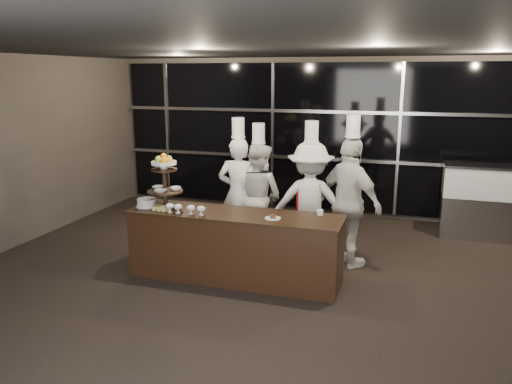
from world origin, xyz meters
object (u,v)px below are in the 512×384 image
(display_stand, at_px, (164,177))
(chef_d, at_px, (350,202))
(chef_a, at_px, (239,192))
(chef_b, at_px, (258,196))
(buffet_counter, at_px, (235,246))
(chef_c, at_px, (310,202))
(display_case, at_px, (487,198))
(layer_cake, at_px, (147,203))

(display_stand, relative_size, chef_d, 0.34)
(chef_a, bearing_deg, chef_b, 20.82)
(chef_b, bearing_deg, buffet_counter, -86.80)
(chef_c, height_order, chef_d, chef_d)
(chef_a, distance_m, chef_d, 1.75)
(display_stand, xyz_separation_m, chef_a, (0.64, 1.17, -0.43))
(display_case, bearing_deg, chef_a, -154.95)
(layer_cake, height_order, chef_c, chef_c)
(chef_a, xyz_separation_m, chef_c, (1.16, -0.18, -0.02))
(display_stand, height_order, chef_b, chef_b)
(display_case, bearing_deg, display_stand, -146.33)
(display_stand, relative_size, chef_a, 0.36)
(layer_cake, xyz_separation_m, chef_d, (2.64, 0.98, -0.03))
(display_stand, bearing_deg, layer_cake, -169.16)
(display_stand, xyz_separation_m, chef_d, (2.38, 0.93, -0.39))
(buffet_counter, distance_m, chef_c, 1.34)
(chef_c, bearing_deg, chef_d, -5.49)
(display_case, bearing_deg, chef_c, -143.25)
(chef_a, height_order, chef_c, same)
(chef_b, relative_size, chef_d, 0.91)
(display_stand, bearing_deg, chef_d, 21.44)
(layer_cake, height_order, chef_a, chef_a)
(display_case, distance_m, chef_b, 3.84)
(chef_d, bearing_deg, layer_cake, -159.55)
(display_case, xyz_separation_m, chef_b, (-3.47, -1.65, 0.16))
(layer_cake, relative_size, chef_a, 0.15)
(chef_c, bearing_deg, display_case, 36.75)
(chef_a, relative_size, chef_d, 0.95)
(display_stand, height_order, chef_d, chef_d)
(chef_a, bearing_deg, chef_d, -7.88)
(chef_d, bearing_deg, chef_b, 166.45)
(layer_cake, xyz_separation_m, chef_c, (2.06, 1.04, -0.08))
(buffet_counter, height_order, chef_a, chef_a)
(buffet_counter, xyz_separation_m, display_case, (3.39, 2.93, 0.22))
(buffet_counter, relative_size, chef_b, 1.44)
(display_stand, xyz_separation_m, layer_cake, (-0.26, -0.05, -0.37))
(chef_c, bearing_deg, display_stand, -151.20)
(buffet_counter, height_order, chef_d, chef_d)
(buffet_counter, xyz_separation_m, layer_cake, (-1.26, -0.05, 0.51))
(buffet_counter, xyz_separation_m, chef_d, (1.38, 0.93, 0.48))
(chef_a, relative_size, chef_b, 1.04)
(buffet_counter, bearing_deg, chef_c, 51.07)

